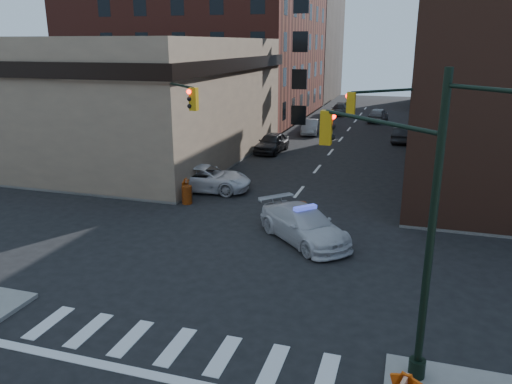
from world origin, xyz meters
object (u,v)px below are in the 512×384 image
Objects in this scene: pedestrian_a at (143,181)px; parked_car_enear at (402,135)px; parked_car_wnear at (272,143)px; pedestrian_b at (118,181)px; police_car at (304,225)px; barricade_nw_a at (177,187)px; pickup at (205,178)px; barrel_road at (301,211)px; parked_car_wfar at (310,127)px; barrel_bank at (187,195)px.

parked_car_enear is at bearing 78.61° from pedestrian_a.
pedestrian_b reaches higher than parked_car_wnear.
barricade_nw_a is (-8.38, 4.31, -0.13)m from police_car.
barricade_nw_a is at bearing -4.30° from pedestrian_b.
pickup is 2.10m from barricade_nw_a.
parked_car_enear is 23.38m from barrel_road.
pedestrian_a is at bearing 64.19° from parked_car_enear.
parked_car_enear is at bearing -18.94° from parked_car_wfar.
barrel_bank is at bearing 18.78° from pedestrian_a.
barricade_nw_a is (-7.67, 1.64, 0.18)m from barrel_road.
pickup is 12.01m from parked_car_wnear.
pedestrian_a is at bearing 114.83° from police_car.
pedestrian_b is (-11.77, 3.53, 0.16)m from police_car.
parked_car_wnear is 12.62m from parked_car_enear.
parked_car_enear is at bearing 60.40° from barricade_nw_a.
pickup is 2.74m from barrel_bank.
pedestrian_b is 4.41m from barrel_bank.
police_car is 28.00m from parked_car_wfar.
police_car reaches higher than barricade_nw_a.
pedestrian_b is 1.54× the size of barrel_bank.
pickup reaches higher than barricade_nw_a.
parked_car_wnear is at bearing -105.04° from parked_car_wfar.
pedestrian_a is (-3.60, -14.62, 0.29)m from parked_car_wnear.
pedestrian_b reaches higher than pickup.
pedestrian_a is 1.97m from barricade_nw_a.
barricade_nw_a is (3.38, 0.78, -0.29)m from pedestrian_b.
barrel_bank is (0.03, -2.72, -0.26)m from pickup.
pedestrian_a is (-10.13, 3.53, 0.32)m from police_car.
barricade_nw_a is at bearing 167.93° from barrel_road.
police_car is 1.29× the size of parked_car_enear.
pickup is 7.57m from barrel_road.
parked_car_enear is 4.39× the size of barrel_road.
parked_car_wnear reaches higher than parked_car_enear.
parked_car_enear is 24.77m from barrel_bank.
police_car reaches higher than parked_car_wfar.
parked_car_wnear is 3.53× the size of barricade_nw_a.
parked_car_enear is (11.03, 19.47, -0.09)m from pickup.
parked_car_wfar is 2.75× the size of pedestrian_b.
parked_car_wfar is 4.24× the size of barrel_bank.
parked_car_wfar is 24.86m from pedestrian_b.
parked_car_wfar reaches higher than barrel_bank.
pedestrian_b is 3.48m from barricade_nw_a.
parked_car_wnear reaches higher than pickup.
pickup is 5.09m from pedestrian_b.
pickup is at bearing 62.35° from barricade_nw_a.
parked_car_wnear is 1.08× the size of parked_car_wfar.
parked_car_wfar is at bearing 84.85° from barrel_bank.
parked_car_enear is (8.83, -1.87, -0.03)m from parked_car_wfar.
police_car is 9.43m from barricade_nw_a.
pedestrian_a is (-13.75, -22.11, 0.41)m from parked_car_enear.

